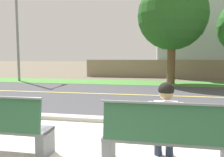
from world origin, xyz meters
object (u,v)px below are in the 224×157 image
(bench_right, at_px, (167,139))
(shade_tree_far_left, at_px, (175,10))
(seated_person_white, at_px, (165,120))
(streetlamp, at_px, (18,16))

(bench_right, xyz_separation_m, shade_tree_far_left, (0.90, 10.53, 3.88))
(seated_person_white, relative_size, streetlamp, 0.16)
(seated_person_white, relative_size, shade_tree_far_left, 0.19)
(streetlamp, distance_m, shade_tree_far_left, 10.08)
(bench_right, bearing_deg, streetlamp, 130.56)
(seated_person_white, distance_m, streetlamp, 14.43)
(bench_right, relative_size, seated_person_white, 1.47)
(bench_right, distance_m, streetlamp, 14.63)
(streetlamp, bearing_deg, seated_person_white, -49.05)
(bench_right, height_order, shade_tree_far_left, shade_tree_far_left)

